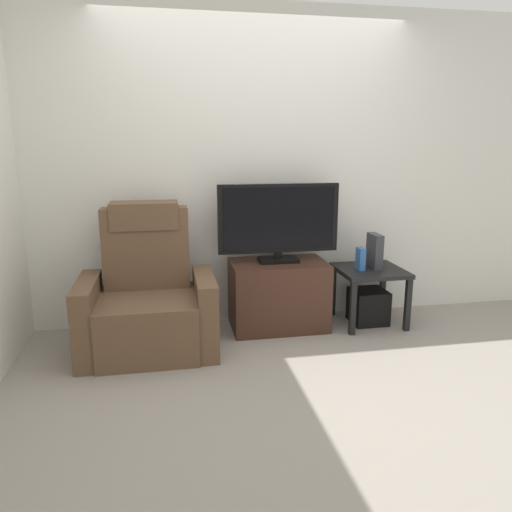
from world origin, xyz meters
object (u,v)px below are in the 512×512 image
Objects in this scene: book_upright at (360,259)px; tv_stand at (278,295)px; side_table at (370,277)px; subwoofer_box at (368,306)px; television at (279,221)px; recliner_armchair at (148,300)px; game_console at (375,251)px.

tv_stand is at bearing 175.22° from book_upright.
tv_stand reaches higher than side_table.
tv_stand is 0.80m from side_table.
tv_stand is 0.80m from subwoofer_box.
recliner_armchair is at bearing -166.95° from television.
tv_stand is at bearing 177.28° from subwoofer_box.
tv_stand is 4.19× the size of book_upright.
television reaches higher than tv_stand.
book_upright is at bearing -168.69° from subwoofer_box.
recliner_armchair is at bearing -173.98° from game_console.
book_upright is at bearing -4.78° from tv_stand.
game_console reaches higher than tv_stand.
book_upright is (0.69, -0.08, -0.33)m from television.
recliner_armchair is (-1.05, -0.22, 0.09)m from tv_stand.
television reaches higher than recliner_armchair.
side_table is at bearing 0.00° from subwoofer_box.
subwoofer_box is 0.99× the size of game_console.
side_table is 0.20m from book_upright.
tv_stand is at bearing 177.28° from side_table.
recliner_armchair reaches higher than subwoofer_box.
book_upright is (-0.10, -0.02, 0.17)m from side_table.
side_table is at bearing -2.72° from tv_stand.
tv_stand is 0.62m from television.
game_console is at bearing 12.53° from book_upright.
recliner_armchair reaches higher than tv_stand.
game_console is at bearing -4.91° from recliner_armchair.
television is 0.87m from game_console.
television reaches higher than side_table.
side_table is 0.23m from game_console.
subwoofer_box is at bearing 11.31° from book_upright.
recliner_armchair is 1.76m from book_upright.
recliner_armchair is 3.69× the size of game_console.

